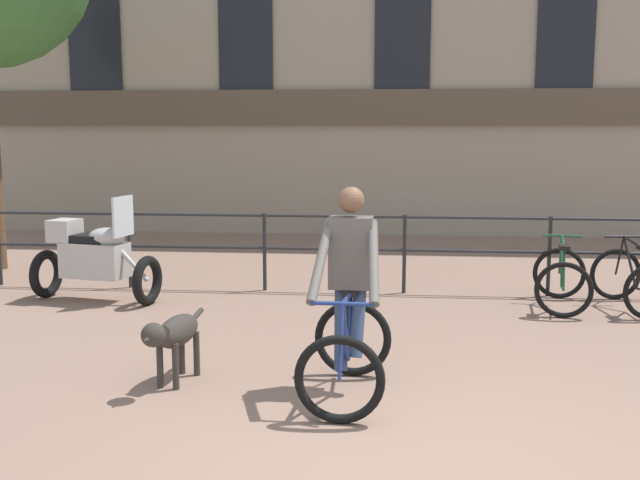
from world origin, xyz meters
TOP-DOWN VIEW (x-y plane):
  - ground_plane at (0.00, 0.00)m, footprint 60.00×60.00m
  - canal_railing at (-0.00, 5.20)m, footprint 15.05×0.05m
  - cyclist_with_bike at (-0.52, 1.35)m, footprint 0.73×1.20m
  - dog at (-2.01, 1.39)m, footprint 0.36×1.02m
  - parked_motorcycle at (-3.91, 4.36)m, footprint 1.69×0.93m
  - parked_bicycle_near_lamp at (1.90, 4.54)m, footprint 0.83×1.20m
  - parked_bicycle_mid_left at (2.74, 4.54)m, footprint 0.76×1.17m

SIDE VIEW (x-z plane):
  - ground_plane at x=0.00m, z-range 0.00..0.00m
  - parked_bicycle_near_lamp at x=1.90m, z-range -0.07..0.79m
  - parked_bicycle_mid_left at x=2.74m, z-range -0.07..0.79m
  - dog at x=-2.01m, z-range 0.13..0.75m
  - parked_motorcycle at x=-3.91m, z-range -0.11..1.24m
  - canal_railing at x=0.00m, z-range 0.18..1.23m
  - cyclist_with_bike at x=-0.52m, z-range -0.09..1.61m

